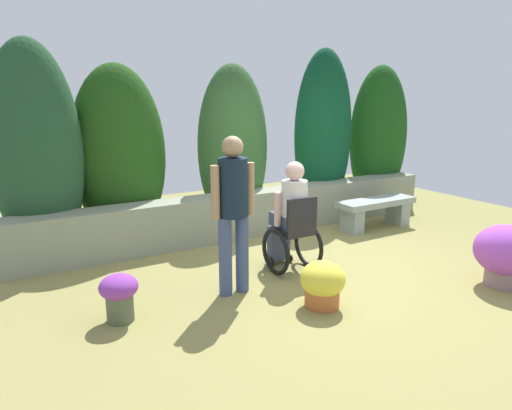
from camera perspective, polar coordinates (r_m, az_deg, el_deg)
ground_plane at (r=5.58m, az=8.00°, el=-8.12°), size 10.19×10.19×0.00m
stone_retaining_wall at (r=6.83m, az=-0.76°, el=-1.02°), size 6.73×0.43×0.66m
hedge_backdrop at (r=7.09m, az=-2.62°, el=7.66°), size 7.00×1.08×2.84m
stone_bench at (r=7.40m, az=14.97°, el=-0.54°), size 1.35×0.41×0.47m
person_in_wheelchair at (r=5.36m, az=4.48°, el=-1.93°), size 0.53×0.66×1.33m
person_standing_companion at (r=4.62m, az=-2.91°, el=-0.05°), size 0.49×0.30×1.67m
flower_pot_purple_near at (r=5.68m, az=29.10°, el=-5.40°), size 0.67×0.67×0.69m
flower_pot_terracotta_by_wall at (r=4.44m, az=-16.97°, el=-10.71°), size 0.36×0.36×0.46m
flower_pot_red_accent at (r=4.59m, az=8.42°, el=-9.80°), size 0.45×0.45×0.47m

